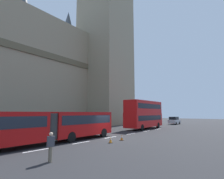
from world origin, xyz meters
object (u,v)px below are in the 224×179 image
at_px(articulated_bus, 46,125).
at_px(double_decker_bus, 144,113).
at_px(sedan_lead, 174,121).
at_px(pedestrian_near_cones, 51,146).
at_px(traffic_cone_west, 111,140).
at_px(traffic_cone_middle, 122,138).

bearing_deg(articulated_bus, double_decker_bus, 0.01).
xyz_separation_m(double_decker_bus, sedan_lead, (16.21, 0.02, -1.80)).
distance_m(articulated_bus, pedestrian_near_cones, 6.64).
xyz_separation_m(double_decker_bus, traffic_cone_west, (-15.77, -4.36, -2.43)).
height_order(articulated_bus, pedestrian_near_cones, articulated_bus).
distance_m(traffic_cone_west, pedestrian_near_cones, 7.57).
distance_m(sedan_lead, pedestrian_near_cones, 39.83).
xyz_separation_m(traffic_cone_middle, pedestrian_near_cones, (-9.43, -1.31, 0.63)).
relative_size(double_decker_bus, pedestrian_near_cones, 5.98).
bearing_deg(pedestrian_near_cones, double_decker_bus, 13.64).
xyz_separation_m(sedan_lead, pedestrian_near_cones, (-39.43, -5.65, -0.00)).
height_order(articulated_bus, double_decker_bus, double_decker_bus).
xyz_separation_m(traffic_cone_west, traffic_cone_middle, (1.99, 0.05, 0.00)).
bearing_deg(sedan_lead, traffic_cone_middle, -171.77).
height_order(double_decker_bus, traffic_cone_middle, double_decker_bus).
relative_size(articulated_bus, sedan_lead, 3.78).
bearing_deg(traffic_cone_west, pedestrian_near_cones, -170.34).
bearing_deg(traffic_cone_middle, traffic_cone_west, -178.66).
bearing_deg(traffic_cone_middle, double_decker_bus, 17.39).
bearing_deg(traffic_cone_west, sedan_lead, 7.81).
bearing_deg(sedan_lead, traffic_cone_west, -172.19).
distance_m(articulated_bus, traffic_cone_west, 6.10).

